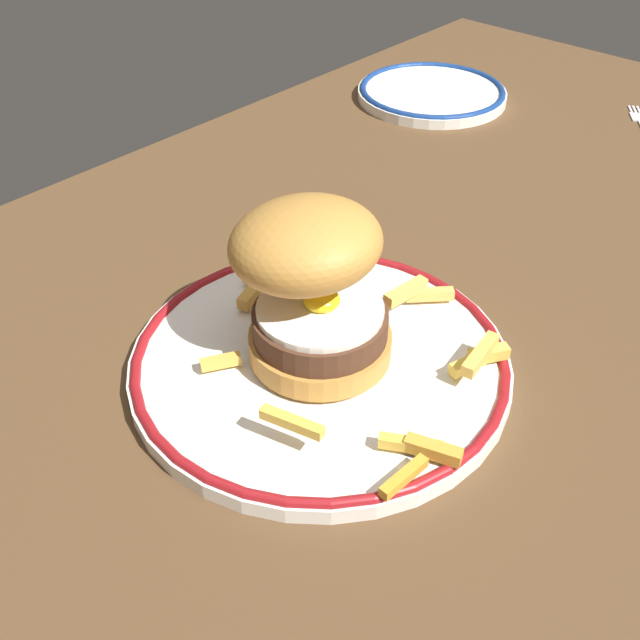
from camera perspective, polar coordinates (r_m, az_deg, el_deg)
The scene contains 5 objects.
ground_plane at distance 58.30cm, azimuth 6.53°, elevation -4.86°, with size 146.01×88.49×4.00cm, color #4F3720.
dinner_plate at distance 55.74cm, azimuth 0.00°, elevation -3.03°, with size 27.94×27.94×1.60cm.
burger at distance 52.09cm, azimuth -0.65°, elevation 3.03°, with size 11.99×12.97×11.94cm.
fries_pile at distance 54.22cm, azimuth 4.62°, elevation -2.38°, with size 21.00×24.41×2.70cm.
side_plate at distance 100.78cm, azimuth 8.42°, elevation 16.59°, with size 18.72×18.72×1.60cm.
Camera 1 is at (-35.59, -23.43, 37.79)cm, focal length 42.48 mm.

